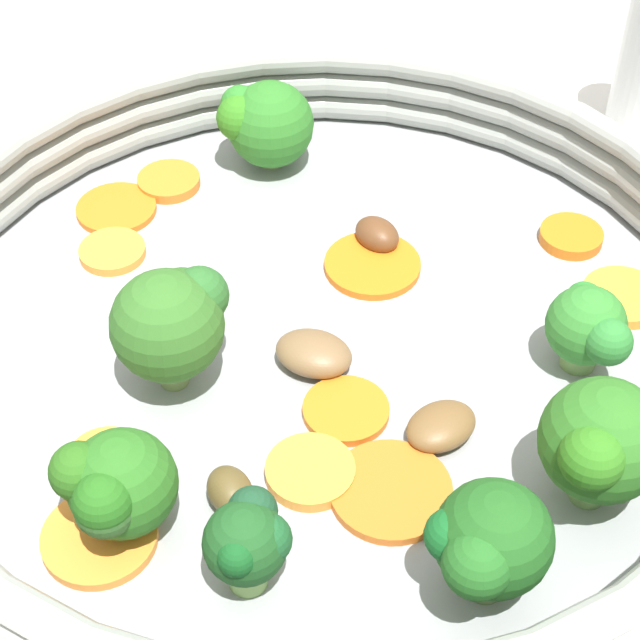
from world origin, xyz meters
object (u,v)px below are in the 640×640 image
Objects in this scene: carrot_slice_8 at (571,236)px; mushroom_piece_3 at (441,426)px; broccoli_floret_6 at (242,540)px; broccoli_floret_1 at (114,487)px; broccoli_floret_3 at (590,327)px; carrot_slice_3 at (99,537)px; carrot_slice_0 at (372,265)px; carrot_slice_2 at (310,472)px; broccoli_floret_5 at (488,543)px; broccoli_floret_2 at (610,441)px; mushroom_piece_1 at (377,234)px; carrot_slice_6 at (112,251)px; broccoli_floret_0 at (265,123)px; carrot_slice_10 at (169,181)px; mushroom_piece_0 at (230,491)px; broccoli_floret_4 at (172,321)px; carrot_slice_7 at (623,297)px; mushroom_piece_2 at (312,353)px; carrot_slice_5 at (391,491)px; carrot_slice_4 at (116,209)px; carrot_slice_1 at (346,410)px; carrot_slice_9 at (106,460)px.

mushroom_piece_3 is (-0.13, 0.05, 0.00)m from carrot_slice_8.
carrot_slice_8 is 0.24m from broccoli_floret_6.
broccoli_floret_1 is 1.13× the size of broccoli_floret_3.
carrot_slice_3 is at bearing 85.84° from broccoli_floret_6.
carrot_slice_0 is 1.29× the size of carrot_slice_2.
broccoli_floret_5 is (0.00, -0.13, 0.00)m from broccoli_floret_1.
mushroom_piece_1 is (0.13, 0.11, -0.03)m from broccoli_floret_2.
carrot_slice_6 is 0.65× the size of broccoli_floret_0.
broccoli_floret_2 is at bearing -124.95° from carrot_slice_10.
carrot_slice_2 and carrot_slice_6 have the same top height.
broccoli_floret_4 is at bearing 33.82° from mushroom_piece_0.
carrot_slice_2 is 0.19m from carrot_slice_8.
broccoli_floret_2 is 2.53× the size of mushroom_piece_0.
carrot_slice_7 is 1.11× the size of mushroom_piece_2.
mushroom_piece_2 is (0.02, -0.05, -0.03)m from broccoli_floret_4.
carrot_slice_5 is 0.07m from mushroom_piece_2.
carrot_slice_4 is at bearing 33.14° from mushroom_piece_0.
mushroom_piece_2 is at bearing 69.31° from broccoli_floret_2.
carrot_slice_1 is 0.91× the size of broccoli_floret_6.
carrot_slice_7 is 0.20m from mushroom_piece_0.
mushroom_piece_2 is at bearing -29.00° from carrot_slice_3.
carrot_slice_4 is at bearing 52.49° from carrot_slice_1.
broccoli_floret_6 reaches higher than mushroom_piece_1.
mushroom_piece_0 reaches higher than carrot_slice_0.
carrot_slice_7 is 0.12m from mushroom_piece_3.
broccoli_floret_1 is (-0.20, 0.15, 0.02)m from carrot_slice_8.
mushroom_piece_2 is (0.02, 0.02, 0.01)m from carrot_slice_1.
carrot_slice_10 is at bearing 11.20° from carrot_slice_3.
mushroom_piece_1 is at bearing 39.67° from broccoli_floret_2.
broccoli_floret_6 is at bearing -148.24° from carrot_slice_4.
carrot_slice_5 is 1.21× the size of broccoli_floret_6.
carrot_slice_10 is (0.21, 0.04, 0.00)m from carrot_slice_3.
carrot_slice_4 is at bearing 130.61° from broccoli_floret_0.
broccoli_floret_5 is (-0.12, 0.03, 0.01)m from broccoli_floret_3.
carrot_slice_7 is at bearing -89.18° from carrot_slice_0.
broccoli_floret_3 reaches higher than carrot_slice_0.
broccoli_floret_1 is 1.47× the size of mushroom_piece_3.
broccoli_floret_3 is at bearing -62.78° from carrot_slice_1.
mushroom_piece_0 reaches higher than carrot_slice_6.
carrot_slice_10 is at bearing 70.17° from carrot_slice_0.
broccoli_floret_5 is at bearing -100.13° from carrot_slice_9.
broccoli_floret_5 is at bearing -119.67° from broccoli_floret_4.
broccoli_floret_2 is at bearing -79.08° from carrot_slice_5.
mushroom_piece_1 is (0.11, 0.01, 0.01)m from carrot_slice_1.
carrot_slice_4 is 0.09m from broccoli_floret_0.
broccoli_floret_6 reaches higher than carrot_slice_9.
broccoli_floret_6 is at bearing 136.66° from carrot_slice_5.
broccoli_floret_4 is at bearing 59.04° from carrot_slice_2.
broccoli_floret_2 is 0.18m from broccoli_floret_4.
carrot_slice_4 is 0.70× the size of broccoli_floret_2.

